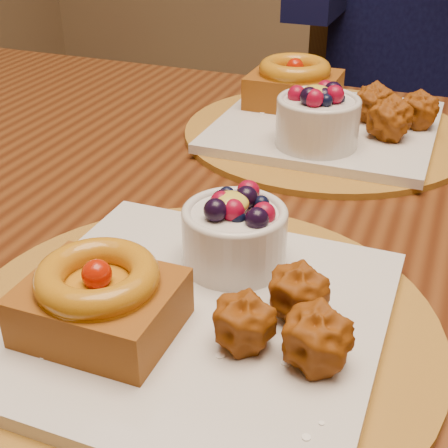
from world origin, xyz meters
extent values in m
cube|color=#3C1A0A|center=(-0.09, -0.08, 0.73)|extent=(1.60, 0.90, 0.04)
cylinder|color=#3C1A0A|center=(-0.81, 0.29, 0.36)|extent=(0.06, 0.06, 0.71)
cylinder|color=brown|center=(-0.09, -0.30, 0.76)|extent=(0.38, 0.38, 0.01)
cube|color=silver|center=(-0.09, -0.30, 0.77)|extent=(0.28, 0.28, 0.01)
cube|color=#542407|center=(-0.15, -0.34, 0.79)|extent=(0.11, 0.09, 0.04)
torus|color=#944A09|center=(-0.15, -0.34, 0.82)|extent=(0.09, 0.09, 0.02)
sphere|color=#991402|center=(-0.15, -0.34, 0.82)|extent=(0.02, 0.02, 0.02)
sphere|color=#843D09|center=(-0.02, -0.27, 0.79)|extent=(0.04, 0.04, 0.04)
sphere|color=#843D09|center=(-0.04, -0.32, 0.79)|extent=(0.04, 0.04, 0.04)
sphere|color=#843D09|center=(0.01, -0.32, 0.79)|extent=(0.04, 0.04, 0.04)
cylinder|color=silver|center=(-0.09, -0.23, 0.80)|extent=(0.09, 0.09, 0.05)
torus|color=silver|center=(-0.09, -0.23, 0.82)|extent=(0.09, 0.09, 0.01)
ellipsoid|color=gold|center=(-0.09, -0.23, 0.83)|extent=(0.03, 0.03, 0.02)
cylinder|color=brown|center=(-0.09, 0.14, 0.76)|extent=(0.38, 0.38, 0.01)
cube|color=silver|center=(-0.09, 0.14, 0.77)|extent=(0.28, 0.28, 0.01)
cube|color=#542407|center=(-0.15, 0.19, 0.80)|extent=(0.12, 0.10, 0.04)
torus|color=#944A09|center=(-0.15, 0.19, 0.83)|extent=(0.10, 0.10, 0.02)
sphere|color=#991402|center=(-0.15, 0.19, 0.83)|extent=(0.02, 0.02, 0.02)
sphere|color=#843D09|center=(-0.01, 0.11, 0.80)|extent=(0.05, 0.05, 0.05)
sphere|color=#843D09|center=(-0.04, 0.17, 0.80)|extent=(0.05, 0.05, 0.05)
sphere|color=#843D09|center=(0.02, 0.17, 0.80)|extent=(0.05, 0.05, 0.05)
cylinder|color=silver|center=(-0.09, 0.06, 0.80)|extent=(0.10, 0.10, 0.06)
torus|color=silver|center=(-0.09, 0.06, 0.83)|extent=(0.10, 0.10, 0.01)
ellipsoid|color=gold|center=(-0.09, 0.06, 0.84)|extent=(0.04, 0.04, 0.02)
cube|color=black|center=(-0.07, 0.84, 0.43)|extent=(0.51, 0.51, 0.04)
cylinder|color=black|center=(-0.20, 0.62, 0.20)|extent=(0.03, 0.03, 0.41)
cylinder|color=black|center=(-0.30, 0.97, 0.20)|extent=(0.03, 0.03, 0.41)
cylinder|color=black|center=(0.05, 1.06, 0.20)|extent=(0.03, 0.03, 0.41)
cube|color=black|center=(-0.12, 1.03, 0.65)|extent=(0.41, 0.13, 0.44)
camera|label=1|loc=(0.07, -0.65, 1.07)|focal=50.00mm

